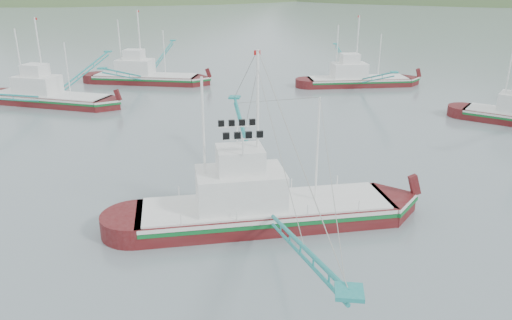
# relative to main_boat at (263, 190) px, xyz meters

# --- Properties ---
(ground) EXTENTS (1200.00, 1200.00, 0.00)m
(ground) POSITION_rel_main_boat_xyz_m (-0.91, -2.39, -2.42)
(ground) COLOR slate
(ground) RESTS_ON ground
(main_boat) EXTENTS (17.76, 30.38, 12.59)m
(main_boat) POSITION_rel_main_boat_xyz_m (0.00, 0.00, 0.00)
(main_boat) COLOR #4A0C0E
(main_boat) RESTS_ON ground
(bg_boat_left) EXTENTS (16.74, 29.21, 11.91)m
(bg_boat_left) POSITION_rel_main_boat_xyz_m (-31.23, 30.04, -0.46)
(bg_boat_left) COLOR #4A0C0E
(bg_boat_left) RESTS_ON ground
(bg_boat_far) EXTENTS (15.88, 27.42, 11.26)m
(bg_boat_far) POSITION_rel_main_boat_xyz_m (9.73, 46.65, -0.40)
(bg_boat_far) COLOR #4A0C0E
(bg_boat_far) RESTS_ON ground
(bg_boat_extra) EXTENTS (16.39, 29.46, 11.91)m
(bg_boat_extra) POSITION_rel_main_boat_xyz_m (-23.24, 44.82, -0.79)
(bg_boat_extra) COLOR #4A0C0E
(bg_boat_extra) RESTS_ON ground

